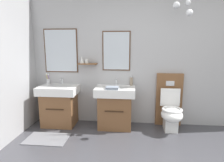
{
  "coord_description": "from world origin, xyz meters",
  "views": [
    {
      "loc": [
        -0.5,
        -1.72,
        1.53
      ],
      "look_at": [
        -0.84,
        1.68,
        0.88
      ],
      "focal_mm": 31.19,
      "sensor_mm": 36.0,
      "label": 1
    }
  ],
  "objects_px": {
    "vanity_sink_left": "(59,104)",
    "toothbrush_cup": "(48,81)",
    "vanity_sink_right": "(115,106)",
    "soap_dispenser": "(131,81)",
    "toilet": "(170,109)",
    "folded_hand_towel": "(112,88)"
  },
  "relations": [
    {
      "from": "toothbrush_cup",
      "to": "vanity_sink_left",
      "type": "bearing_deg",
      "value": -33.67
    },
    {
      "from": "vanity_sink_left",
      "to": "folded_hand_towel",
      "type": "xyz_separation_m",
      "value": [
        1.03,
        -0.17,
        0.38
      ]
    },
    {
      "from": "vanity_sink_right",
      "to": "folded_hand_towel",
      "type": "height_order",
      "value": "folded_hand_towel"
    },
    {
      "from": "toilet",
      "to": "folded_hand_towel",
      "type": "bearing_deg",
      "value": -169.66
    },
    {
      "from": "vanity_sink_left",
      "to": "folded_hand_towel",
      "type": "height_order",
      "value": "folded_hand_towel"
    },
    {
      "from": "vanity_sink_right",
      "to": "soap_dispenser",
      "type": "height_order",
      "value": "soap_dispenser"
    },
    {
      "from": "soap_dispenser",
      "to": "folded_hand_towel",
      "type": "relative_size",
      "value": 0.85
    },
    {
      "from": "toilet",
      "to": "folded_hand_towel",
      "type": "distance_m",
      "value": 1.14
    },
    {
      "from": "vanity_sink_right",
      "to": "toilet",
      "type": "xyz_separation_m",
      "value": [
        1.0,
        0.03,
        -0.03
      ]
    },
    {
      "from": "vanity_sink_right",
      "to": "toilet",
      "type": "distance_m",
      "value": 1.0
    },
    {
      "from": "vanity_sink_left",
      "to": "toothbrush_cup",
      "type": "bearing_deg",
      "value": 146.33
    },
    {
      "from": "vanity_sink_left",
      "to": "vanity_sink_right",
      "type": "xyz_separation_m",
      "value": [
        1.07,
        0.0,
        0.0
      ]
    },
    {
      "from": "toothbrush_cup",
      "to": "vanity_sink_right",
      "type": "bearing_deg",
      "value": -7.86
    },
    {
      "from": "toilet",
      "to": "toothbrush_cup",
      "type": "xyz_separation_m",
      "value": [
        -2.35,
        0.16,
        0.44
      ]
    },
    {
      "from": "vanity_sink_left",
      "to": "vanity_sink_right",
      "type": "relative_size",
      "value": 1.0
    },
    {
      "from": "vanity_sink_left",
      "to": "soap_dispenser",
      "type": "relative_size",
      "value": 4.05
    },
    {
      "from": "vanity_sink_right",
      "to": "toothbrush_cup",
      "type": "relative_size",
      "value": 3.67
    },
    {
      "from": "vanity_sink_left",
      "to": "toothbrush_cup",
      "type": "height_order",
      "value": "toothbrush_cup"
    },
    {
      "from": "vanity_sink_left",
      "to": "soap_dispenser",
      "type": "distance_m",
      "value": 1.44
    },
    {
      "from": "toothbrush_cup",
      "to": "toilet",
      "type": "bearing_deg",
      "value": -3.91
    },
    {
      "from": "toothbrush_cup",
      "to": "folded_hand_towel",
      "type": "distance_m",
      "value": 1.36
    },
    {
      "from": "toilet",
      "to": "folded_hand_towel",
      "type": "relative_size",
      "value": 4.55
    }
  ]
}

